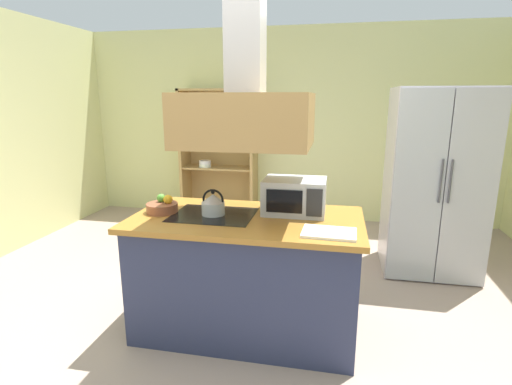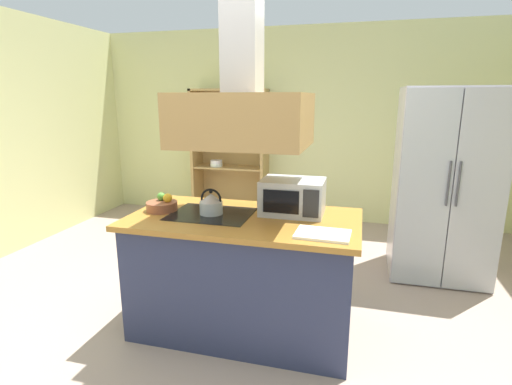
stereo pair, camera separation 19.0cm
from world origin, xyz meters
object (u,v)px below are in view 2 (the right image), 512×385
at_px(kettle, 211,203).
at_px(fruit_bowl, 162,205).
at_px(cutting_board, 323,234).
at_px(microwave, 293,197).
at_px(dish_cabinet, 231,162).
at_px(refrigerator, 444,185).

xyz_separation_m(kettle, fruit_bowl, (-0.40, -0.01, -0.04)).
bearing_deg(kettle, cutting_board, -16.85).
height_order(microwave, fruit_bowl, microwave).
relative_size(dish_cabinet, kettle, 9.66).
bearing_deg(kettle, fruit_bowl, -178.93).
bearing_deg(cutting_board, microwave, 121.75).
xyz_separation_m(refrigerator, kettle, (-1.85, -1.43, 0.06)).
relative_size(refrigerator, kettle, 9.55).
bearing_deg(cutting_board, refrigerator, 59.43).
distance_m(refrigerator, kettle, 2.34).
height_order(refrigerator, cutting_board, refrigerator).
relative_size(kettle, fruit_bowl, 0.82).
xyz_separation_m(kettle, cutting_board, (0.85, -0.26, -0.07)).
bearing_deg(refrigerator, dish_cabinet, 152.19).
distance_m(cutting_board, fruit_bowl, 1.27).
distance_m(refrigerator, cutting_board, 1.96).
bearing_deg(dish_cabinet, kettle, -74.26).
relative_size(refrigerator, microwave, 4.01).
bearing_deg(kettle, refrigerator, 37.79).
xyz_separation_m(dish_cabinet, fruit_bowl, (0.40, -2.84, 0.12)).
relative_size(refrigerator, cutting_board, 5.43).
bearing_deg(fruit_bowl, microwave, 10.65).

